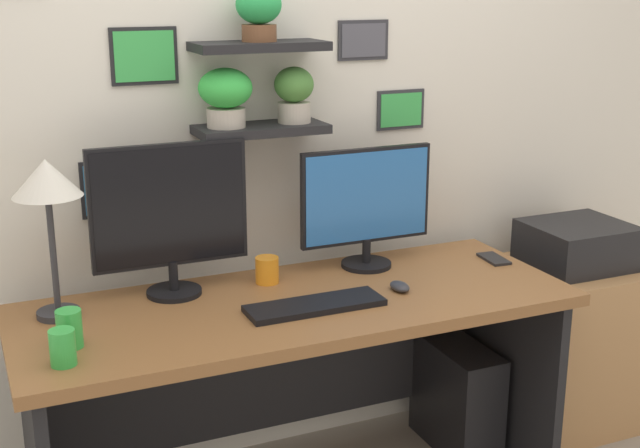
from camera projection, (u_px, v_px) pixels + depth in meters
The scene contains 14 objects.
back_wall_assembly at pixel (248, 96), 2.96m from camera, with size 4.40×0.24×2.70m.
desk at pixel (292, 351), 2.85m from camera, with size 1.80×0.68×0.75m.
monitor_left at pixel (170, 214), 2.72m from camera, with size 0.51×0.18×0.50m.
monitor_right at pixel (366, 203), 3.01m from camera, with size 0.49×0.18×0.43m.
keyboard at pixel (315, 305), 2.67m from camera, with size 0.44×0.14×0.02m, color black.
computer_mouse at pixel (400, 286), 2.82m from camera, with size 0.06×0.09×0.03m, color #2D2D33.
desk_lamp at pixel (47, 189), 2.50m from camera, with size 0.21×0.21×0.49m.
cell_phone at pixel (494, 259), 3.13m from camera, with size 0.07×0.14×0.01m, color black.
coffee_mug at pixel (267, 270), 2.89m from camera, with size 0.08×0.08×0.09m, color orange.
pen_cup at pixel (63, 348), 2.27m from camera, with size 0.07×0.07×0.10m, color green.
water_cup at pixel (69, 329), 2.38m from camera, with size 0.07×0.07×0.11m, color green.
drawer_cabinet at pixel (569, 343), 3.44m from camera, with size 0.44×0.50×0.66m, color tan.
printer at pixel (577, 245), 3.33m from camera, with size 0.38×0.34×0.17m, color black.
computer_tower_right at pixel (457, 396), 3.26m from camera, with size 0.18×0.40×0.42m, color black.
Camera 1 is at (-0.97, -2.38, 1.74)m, focal length 47.88 mm.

